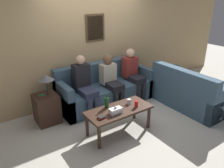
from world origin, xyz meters
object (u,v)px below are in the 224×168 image
(couch_side, at_px, (188,93))
(wine_bottle, at_px, (107,102))
(coffee_table, at_px, (119,112))
(drinking_glass, at_px, (129,101))
(person_right, at_px, (133,72))
(couch_main, at_px, (105,89))
(person_middle, at_px, (111,79))
(person_left, at_px, (84,84))

(couch_side, bearing_deg, wine_bottle, 82.70)
(coffee_table, relative_size, wine_bottle, 4.50)
(coffee_table, height_order, drinking_glass, drinking_glass)
(wine_bottle, height_order, person_right, person_right)
(couch_main, distance_m, wine_bottle, 1.17)
(couch_side, xyz_separation_m, person_middle, (-1.41, 1.03, 0.33))
(drinking_glass, height_order, person_left, person_left)
(coffee_table, height_order, wine_bottle, wine_bottle)
(coffee_table, relative_size, person_middle, 1.03)
(person_left, bearing_deg, coffee_table, -79.95)
(couch_side, xyz_separation_m, coffee_table, (-1.88, 0.08, 0.08))
(drinking_glass, bearing_deg, couch_side, -5.13)
(couch_main, bearing_deg, couch_side, -40.74)
(person_middle, bearing_deg, person_right, 4.51)
(couch_side, height_order, person_left, person_left)
(person_middle, xyz_separation_m, person_right, (0.67, 0.05, 0.01))
(couch_side, bearing_deg, person_left, 62.47)
(coffee_table, height_order, person_right, person_right)
(drinking_glass, bearing_deg, wine_bottle, 164.74)
(person_middle, bearing_deg, person_left, 176.07)
(coffee_table, relative_size, person_left, 0.98)
(drinking_glass, distance_m, person_right, 1.28)
(couch_main, height_order, couch_side, same)
(person_middle, bearing_deg, couch_main, 95.28)
(couch_side, bearing_deg, coffee_table, 87.47)
(coffee_table, height_order, person_left, person_left)
(couch_main, xyz_separation_m, person_middle, (0.02, -0.21, 0.33))
(couch_side, relative_size, drinking_glass, 17.46)
(drinking_glass, bearing_deg, person_left, 116.02)
(person_right, bearing_deg, person_left, -179.61)
(drinking_glass, bearing_deg, person_middle, 78.09)
(person_middle, bearing_deg, drinking_glass, -101.91)
(couch_side, relative_size, person_right, 1.35)
(coffee_table, height_order, person_middle, person_middle)
(couch_main, xyz_separation_m, person_right, (0.69, -0.16, 0.34))
(drinking_glass, xyz_separation_m, person_right, (0.85, 0.93, 0.15))
(couch_main, height_order, wine_bottle, couch_main)
(couch_side, height_order, person_middle, person_middle)
(coffee_table, bearing_deg, person_left, 100.05)
(drinking_glass, xyz_separation_m, person_middle, (0.19, 0.88, 0.13))
(wine_bottle, xyz_separation_m, person_right, (1.28, 0.82, 0.09))
(person_left, height_order, person_right, person_left)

